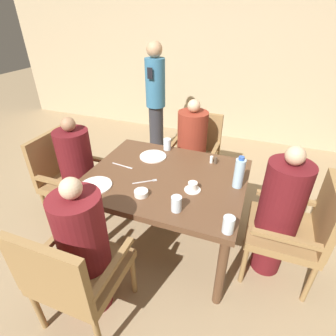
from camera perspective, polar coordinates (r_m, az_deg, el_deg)
ground_plane at (r=2.68m, az=-0.42°, el=-14.80°), size 16.00×16.00×0.00m
wall_back at (r=4.46m, az=12.95°, el=23.82°), size 8.00×0.06×2.80m
dining_table at (r=2.26m, az=-0.48°, el=-3.51°), size 1.32×1.07×0.72m
chair_left_side at (r=2.84m, az=-21.05°, el=-1.16°), size 0.54×0.54×0.92m
diner_in_left_chair at (r=2.72m, az=-19.03°, el=-0.46°), size 0.32×0.32×1.12m
chair_far_side at (r=3.11m, az=5.82°, el=3.82°), size 0.54×0.54×0.92m
diner_in_far_chair at (r=2.94m, az=5.16°, el=4.14°), size 0.32×0.32×1.15m
chair_right_side at (r=2.28m, az=26.08°, el=-11.41°), size 0.54×0.54×0.92m
diner_in_right_chair at (r=2.20m, az=22.98°, el=-8.99°), size 0.32×0.32×1.17m
chair_near_corner at (r=1.88m, az=-19.91°, el=-20.75°), size 0.54×0.54×0.92m
diner_in_near_chair at (r=1.89m, az=-17.63°, el=-16.28°), size 0.32×0.32×1.14m
standing_host at (r=3.80m, az=-2.71°, el=14.89°), size 0.27×0.31×1.59m
plate_main_left at (r=2.51m, az=-3.28°, el=2.55°), size 0.25×0.25×0.01m
plate_main_right at (r=2.17m, az=-15.39°, el=-3.67°), size 0.25×0.25×0.01m
teacup_with_saucer at (r=2.04m, az=5.38°, el=-4.15°), size 0.13×0.13×0.07m
bowl_small at (r=2.00m, az=-5.86°, el=-5.44°), size 0.11×0.11×0.04m
water_bottle at (r=2.10m, az=15.22°, el=-1.05°), size 0.08×0.08×0.27m
glass_tall_near at (r=2.62m, az=-0.17°, el=5.18°), size 0.08×0.08×0.11m
glass_tall_mid at (r=1.72m, az=13.03°, el=-11.92°), size 0.08×0.08×0.11m
glass_tall_far at (r=1.83m, az=1.84°, el=-7.78°), size 0.08×0.08×0.11m
salt_shaker at (r=2.42m, az=9.43°, el=1.83°), size 0.03×0.03×0.07m
pepper_shaker at (r=2.42m, az=10.33°, el=1.63°), size 0.03×0.03×0.06m
fork_beside_plate at (r=2.15m, az=-4.53°, el=-2.90°), size 0.17×0.13×0.00m
knife_beside_plate at (r=2.39m, az=-9.70°, el=0.45°), size 0.22×0.04×0.00m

